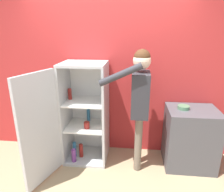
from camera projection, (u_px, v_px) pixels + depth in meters
ground_plane at (100, 186)px, 2.67m from camera, size 12.00×12.00×0.00m
wall_back at (108, 77)px, 3.20m from camera, size 7.00×0.06×2.55m
refrigerator at (77, 116)px, 2.99m from camera, size 0.91×1.20×1.55m
person at (140, 95)px, 2.73m from camera, size 0.66×0.55×1.76m
counter at (190, 138)px, 2.99m from camera, size 0.72×0.60×0.90m
bowl at (184, 107)px, 2.87m from camera, size 0.17×0.17×0.05m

